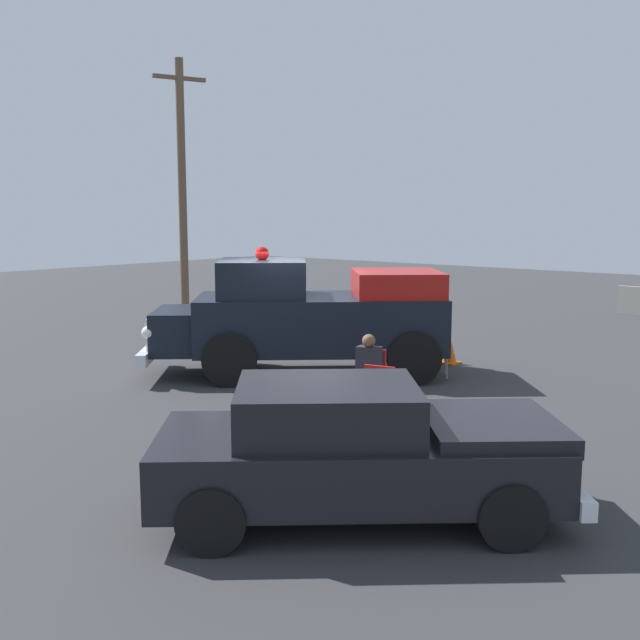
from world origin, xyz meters
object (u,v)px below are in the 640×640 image
at_px(vintage_fire_truck, 308,316).
at_px(traffic_cone, 449,350).
at_px(classic_hot_rod, 359,449).
at_px(lawn_chair_by_car, 376,396).
at_px(lawn_chair_near_truck, 369,375).
at_px(lawn_chair_spare, 442,347).
at_px(utility_pole, 182,185).
at_px(spectator_seated, 367,371).

height_order(vintage_fire_truck, traffic_cone, vintage_fire_truck).
bearing_deg(traffic_cone, classic_hot_rod, -66.37).
xyz_separation_m(classic_hot_rod, lawn_chair_by_car, (-1.57, 2.50, -0.16)).
relative_size(vintage_fire_truck, lawn_chair_near_truck, 5.74).
height_order(lawn_chair_spare, utility_pole, utility_pole).
relative_size(lawn_chair_by_car, lawn_chair_spare, 1.00).
distance_m(lawn_chair_near_truck, lawn_chair_by_car, 1.37).
bearing_deg(traffic_cone, utility_pole, 172.66).
bearing_deg(lawn_chair_spare, traffic_cone, 113.24).
distance_m(classic_hot_rod, lawn_chair_near_truck, 4.33).
height_order(lawn_chair_spare, traffic_cone, lawn_chair_spare).
height_order(utility_pole, traffic_cone, utility_pole).
height_order(spectator_seated, traffic_cone, spectator_seated).
distance_m(vintage_fire_truck, spectator_seated, 3.11).
xyz_separation_m(lawn_chair_by_car, utility_pole, (-12.34, 6.62, 3.55)).
height_order(lawn_chair_by_car, utility_pole, utility_pole).
xyz_separation_m(classic_hot_rod, utility_pole, (-13.91, 9.12, 3.39)).
xyz_separation_m(lawn_chair_near_truck, traffic_cone, (-0.93, 4.22, -0.28)).
distance_m(vintage_fire_truck, classic_hot_rod, 7.13).
distance_m(lawn_chair_spare, traffic_cone, 1.36).
bearing_deg(classic_hot_rod, spectator_seated, 125.37).
distance_m(vintage_fire_truck, traffic_cone, 3.35).
bearing_deg(lawn_chair_near_truck, classic_hot_rod, -55.25).
bearing_deg(spectator_seated, classic_hot_rod, -54.63).
bearing_deg(utility_pole, lawn_chair_spare, -13.15).
bearing_deg(lawn_chair_by_car, lawn_chair_spare, 107.82).
distance_m(vintage_fire_truck, lawn_chair_spare, 2.74).
bearing_deg(lawn_chair_by_car, lawn_chair_near_truck, 130.35).
bearing_deg(vintage_fire_truck, utility_pole, 155.03).
bearing_deg(classic_hot_rod, lawn_chair_spare, 113.70).
xyz_separation_m(classic_hot_rod, traffic_cone, (-3.40, 7.77, -0.44)).
relative_size(utility_pole, traffic_cone, 12.58).
bearing_deg(traffic_cone, vintage_fire_truck, -120.98).
bearing_deg(classic_hot_rod, utility_pole, 146.74).
bearing_deg(lawn_chair_by_car, classic_hot_rod, -57.84).
bearing_deg(classic_hot_rod, vintage_fire_truck, 135.33).
height_order(classic_hot_rod, traffic_cone, classic_hot_rod).
xyz_separation_m(utility_pole, traffic_cone, (10.51, -1.35, -3.83)).
height_order(lawn_chair_by_car, spectator_seated, spectator_seated).
bearing_deg(lawn_chair_by_car, spectator_seated, 132.96).
height_order(lawn_chair_near_truck, traffic_cone, lawn_chair_near_truck).
relative_size(vintage_fire_truck, lawn_chair_spare, 5.74).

